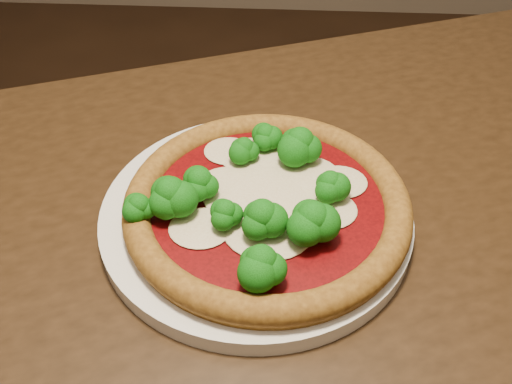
{
  "coord_description": "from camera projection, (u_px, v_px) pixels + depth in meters",
  "views": [
    {
      "loc": [
        0.16,
        -0.49,
        1.16
      ],
      "look_at": [
        0.14,
        -0.08,
        0.79
      ],
      "focal_mm": 40.0,
      "sensor_mm": 36.0,
      "label": 1
    }
  ],
  "objects": [
    {
      "name": "pizza",
      "position": [
        262.0,
        202.0,
        0.55
      ],
      "size": [
        0.28,
        0.28,
        0.06
      ],
      "rotation": [
        0.0,
        0.0,
        0.37
      ],
      "color": "brown",
      "rests_on": "plate"
    },
    {
      "name": "plate",
      "position": [
        256.0,
        215.0,
        0.57
      ],
      "size": [
        0.31,
        0.31,
        0.02
      ],
      "primitive_type": "cylinder",
      "color": "silver",
      "rests_on": "dining_table"
    },
    {
      "name": "dining_table",
      "position": [
        230.0,
        330.0,
        0.59
      ],
      "size": [
        1.49,
        1.19,
        0.75
      ],
      "rotation": [
        0.0,
        0.0,
        0.36
      ],
      "color": "black",
      "rests_on": "floor"
    }
  ]
}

